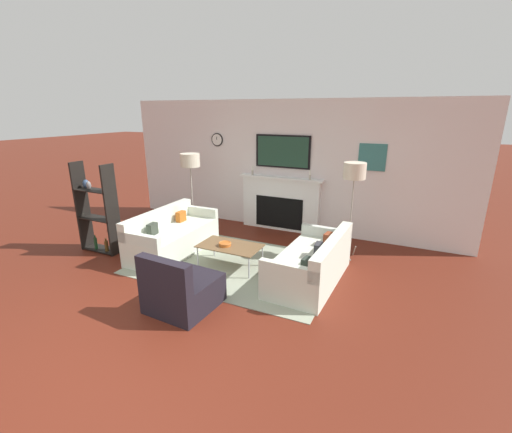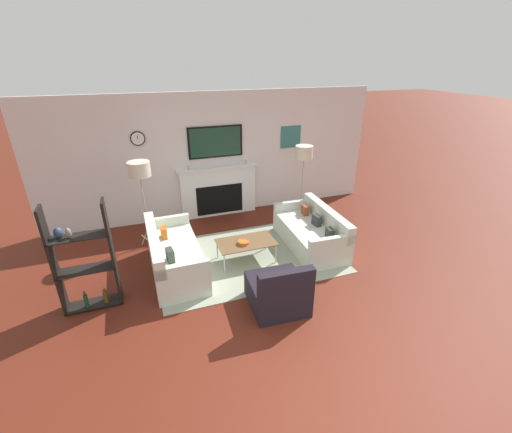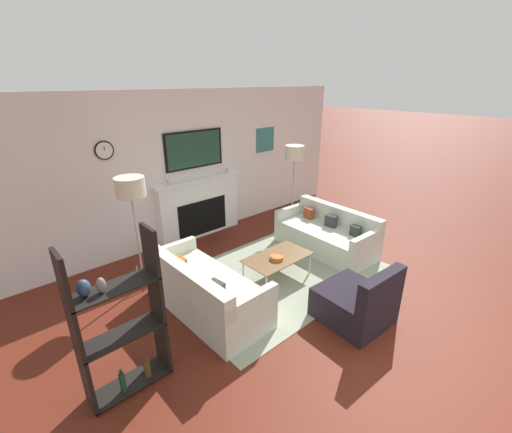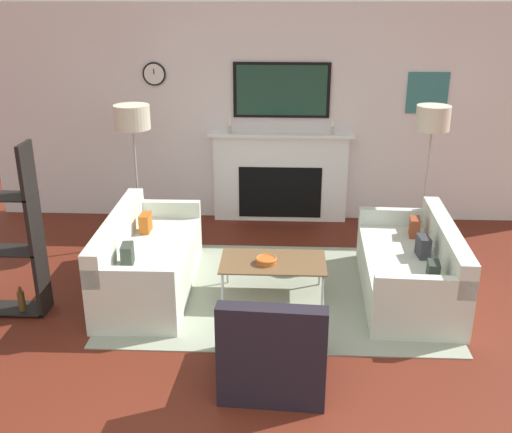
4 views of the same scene
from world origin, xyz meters
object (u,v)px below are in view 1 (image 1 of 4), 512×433
(couch_left, at_px, (172,237))
(decorative_bowl, at_px, (225,244))
(coffee_table, at_px, (230,247))
(floor_lamp_right, at_px, (355,172))
(shelf_unit, at_px, (97,210))
(couch_right, at_px, (312,264))
(floor_lamp_left, at_px, (190,161))
(armchair, at_px, (182,290))

(couch_left, distance_m, decorative_bowl, 1.20)
(couch_left, distance_m, coffee_table, 1.26)
(floor_lamp_right, relative_size, shelf_unit, 1.04)
(couch_left, relative_size, floor_lamp_right, 1.08)
(coffee_table, relative_size, shelf_unit, 0.63)
(couch_right, distance_m, floor_lamp_right, 1.70)
(decorative_bowl, xyz_separation_m, shelf_unit, (-2.43, -0.35, 0.36))
(couch_right, distance_m, shelf_unit, 3.91)
(decorative_bowl, height_order, floor_lamp_left, floor_lamp_left)
(couch_right, bearing_deg, shelf_unit, -172.63)
(couch_left, distance_m, floor_lamp_right, 3.37)
(armchair, relative_size, decorative_bowl, 4.22)
(coffee_table, height_order, floor_lamp_right, floor_lamp_right)
(armchair, height_order, decorative_bowl, armchair)
(floor_lamp_right, bearing_deg, armchair, -122.58)
(couch_right, bearing_deg, decorative_bowl, -174.07)
(armchair, relative_size, floor_lamp_right, 0.51)
(floor_lamp_left, xyz_separation_m, shelf_unit, (-0.91, -1.62, -0.72))
(coffee_table, bearing_deg, shelf_unit, -170.91)
(coffee_table, relative_size, floor_lamp_right, 0.60)
(coffee_table, distance_m, shelf_unit, 2.56)
(couch_left, xyz_separation_m, shelf_unit, (-1.24, -0.50, 0.48))
(couch_left, bearing_deg, decorative_bowl, -7.09)
(floor_lamp_right, bearing_deg, floor_lamp_left, -180.00)
(floor_lamp_right, bearing_deg, decorative_bowl, -143.92)
(armchair, bearing_deg, floor_lamp_left, 122.29)
(couch_left, bearing_deg, couch_right, -0.01)
(couch_left, xyz_separation_m, armchair, (1.29, -1.45, -0.03))
(floor_lamp_right, bearing_deg, coffee_table, -143.97)
(coffee_table, xyz_separation_m, shelf_unit, (-2.49, -0.40, 0.41))
(floor_lamp_right, height_order, shelf_unit, floor_lamp_right)
(armchair, xyz_separation_m, decorative_bowl, (-0.10, 1.30, 0.15))
(couch_left, relative_size, shelf_unit, 1.12)
(armchair, bearing_deg, floor_lamp_right, 57.42)
(shelf_unit, bearing_deg, couch_left, 21.87)
(coffee_table, bearing_deg, couch_left, 175.48)
(couch_right, relative_size, armchair, 2.05)
(armchair, height_order, shelf_unit, shelf_unit)
(shelf_unit, bearing_deg, coffee_table, 9.09)
(floor_lamp_left, bearing_deg, decorative_bowl, -39.88)
(couch_right, xyz_separation_m, armchair, (-1.31, -1.44, -0.01))
(couch_right, relative_size, coffee_table, 1.74)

